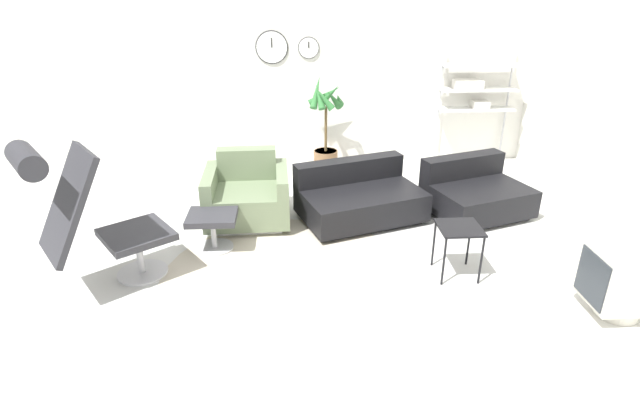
# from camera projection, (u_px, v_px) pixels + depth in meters

# --- Properties ---
(ground_plane) EXTENTS (12.00, 12.00, 0.00)m
(ground_plane) POSITION_uv_depth(u_px,v_px,m) (314.00, 263.00, 4.63)
(ground_plane) COLOR silver
(wall_back) EXTENTS (12.00, 0.09, 2.80)m
(wall_back) POSITION_uv_depth(u_px,v_px,m) (304.00, 62.00, 6.69)
(wall_back) COLOR silver
(wall_back) RESTS_ON ground_plane
(round_rug) EXTENTS (2.27, 2.27, 0.01)m
(round_rug) POSITION_uv_depth(u_px,v_px,m) (289.00, 275.00, 4.43)
(round_rug) COLOR #BCB29E
(round_rug) RESTS_ON ground_plane
(lounge_chair) EXTENTS (1.15, 1.04, 1.32)m
(lounge_chair) POSITION_uv_depth(u_px,v_px,m) (84.00, 207.00, 3.95)
(lounge_chair) COLOR #BCBCC1
(lounge_chair) RESTS_ON ground_plane
(ottoman) EXTENTS (0.47, 0.40, 0.37)m
(ottoman) POSITION_uv_depth(u_px,v_px,m) (213.00, 223.00, 4.77)
(ottoman) COLOR #BCBCC1
(ottoman) RESTS_ON ground_plane
(armchair_red) EXTENTS (0.90, 0.82, 0.74)m
(armchair_red) POSITION_uv_depth(u_px,v_px,m) (247.00, 197.00, 5.35)
(armchair_red) COLOR silver
(armchair_red) RESTS_ON ground_plane
(couch_low) EXTENTS (1.46, 1.19, 0.60)m
(couch_low) POSITION_uv_depth(u_px,v_px,m) (359.00, 199.00, 5.43)
(couch_low) COLOR black
(couch_low) RESTS_ON ground_plane
(couch_second) EXTENTS (1.22, 1.11, 0.60)m
(couch_second) POSITION_uv_depth(u_px,v_px,m) (475.00, 194.00, 5.55)
(couch_second) COLOR black
(couch_second) RESTS_ON ground_plane
(side_table) EXTENTS (0.36, 0.36, 0.47)m
(side_table) POSITION_uv_depth(u_px,v_px,m) (459.00, 233.00, 4.29)
(side_table) COLOR black
(side_table) RESTS_ON ground_plane
(crt_television) EXTENTS (0.53, 0.43, 0.56)m
(crt_television) POSITION_uv_depth(u_px,v_px,m) (624.00, 280.00, 3.80)
(crt_television) COLOR beige
(crt_television) RESTS_ON ground_plane
(potted_plant) EXTENTS (0.48, 0.49, 1.29)m
(potted_plant) POSITION_uv_depth(u_px,v_px,m) (326.00, 132.00, 6.67)
(potted_plant) COLOR brown
(potted_plant) RESTS_ON ground_plane
(shelf_unit) EXTENTS (1.02, 0.28, 1.65)m
(shelf_unit) POSITION_uv_depth(u_px,v_px,m) (475.00, 90.00, 6.76)
(shelf_unit) COLOR #BCBCC1
(shelf_unit) RESTS_ON ground_plane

